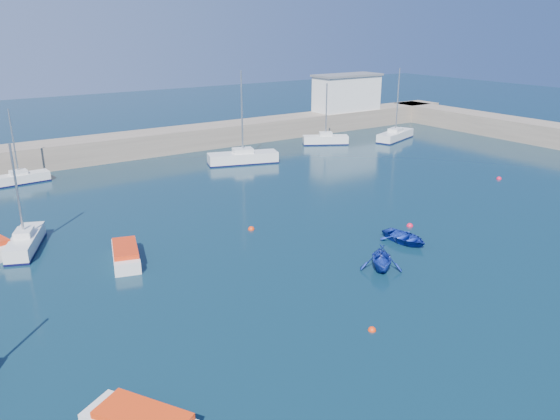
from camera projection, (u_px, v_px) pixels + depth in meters
ground at (476, 305)px, 30.27m from camera, size 220.00×220.00×0.00m
back_wall at (157, 142)px, 65.87m from camera, size 96.00×4.50×2.60m
right_arm at (484, 123)px, 78.31m from camera, size 4.50×32.00×2.60m
harbor_office at (347, 93)px, 80.60m from camera, size 10.00×4.00×5.00m
sailboat_3 at (25, 242)px, 37.55m from camera, size 3.58×5.75×7.45m
sailboat_5 at (19, 178)px, 53.16m from camera, size 5.59×1.92×7.28m
sailboat_6 at (243, 157)px, 60.96m from camera, size 8.03×4.38×10.12m
sailboat_7 at (325, 139)px, 70.72m from camera, size 5.82×4.24×7.77m
sailboat_8 at (395, 135)px, 73.45m from camera, size 7.49×4.27×9.44m
motorboat_1 at (126, 254)px, 35.62m from camera, size 2.78×4.83×1.12m
dinghy_center at (405, 238)px, 38.86m from camera, size 2.74×3.70×0.74m
dinghy_left at (381, 258)px, 34.38m from camera, size 3.97×4.04×1.61m
buoy_0 at (372, 330)px, 27.75m from camera, size 0.42×0.42×0.42m
buoy_1 at (410, 226)px, 42.10m from camera, size 0.51×0.51×0.51m
buoy_3 at (251, 229)px, 41.43m from camera, size 0.50×0.50×0.50m
buoy_4 at (499, 179)px, 54.96m from camera, size 0.50×0.50×0.50m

